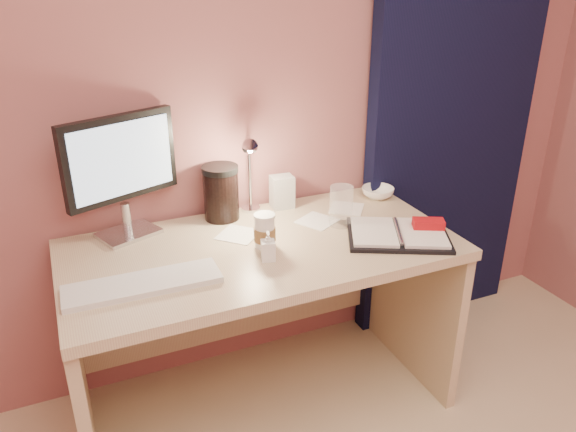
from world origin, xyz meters
name	(u,v)px	position (x,y,z in m)	size (l,w,h in m)	color
room	(437,93)	(0.95, 1.69, 1.14)	(3.50, 3.50, 3.50)	#C6B28E
desk	(256,289)	(0.00, 1.45, 0.50)	(1.40, 0.70, 0.73)	#BFB187
monitor	(120,166)	(-0.43, 1.65, 1.00)	(0.41, 0.22, 0.45)	silver
keyboard	(143,284)	(-0.44, 1.26, 0.74)	(0.48, 0.14, 0.02)	silver
planner	(401,233)	(0.50, 1.24, 0.74)	(0.45, 0.41, 0.06)	black
paper_a	(238,235)	(-0.05, 1.49, 0.73)	(0.14, 0.14, 0.00)	white
paper_b	(347,208)	(0.44, 1.55, 0.73)	(0.13, 0.13, 0.00)	white
paper_c	(317,221)	(0.27, 1.48, 0.73)	(0.13, 0.13, 0.00)	white
coffee_cup	(265,232)	(0.01, 1.37, 0.79)	(0.08, 0.08, 0.12)	white
clear_cup	(341,206)	(0.34, 1.42, 0.81)	(0.09, 0.09, 0.16)	white
bowl	(378,192)	(0.62, 1.60, 0.75)	(0.14, 0.14, 0.04)	white
lotion_bottle	(268,246)	(-0.02, 1.27, 0.78)	(0.05, 0.05, 0.10)	white
dark_jar	(221,195)	(-0.06, 1.66, 0.83)	(0.14, 0.14, 0.19)	black
product_box	(282,192)	(0.20, 1.67, 0.80)	(0.09, 0.07, 0.13)	silver
desk_lamp	(263,167)	(0.10, 1.61, 0.94)	(0.12, 0.21, 0.34)	silver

